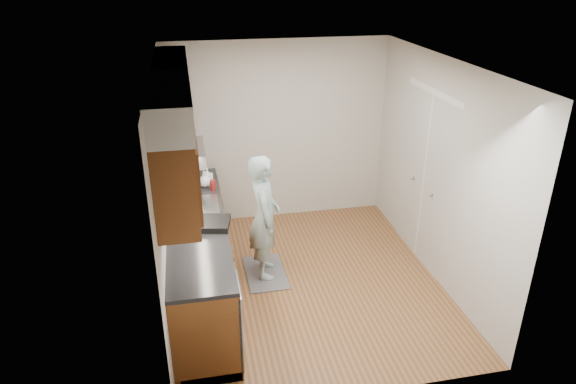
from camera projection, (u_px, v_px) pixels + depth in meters
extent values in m
plane|color=brown|center=(306.00, 281.00, 5.97)|extent=(3.50, 3.50, 0.00)
plane|color=white|center=(310.00, 63.00, 4.93)|extent=(3.50, 3.50, 0.00)
cube|color=#B7B5AC|center=(164.00, 194.00, 5.18)|extent=(0.02, 3.50, 2.50)
cube|color=#B7B5AC|center=(439.00, 172.00, 5.72)|extent=(0.02, 3.50, 2.50)
cube|color=#B7B5AC|center=(278.00, 133.00, 7.01)|extent=(3.00, 0.02, 2.50)
cube|color=brown|center=(199.00, 259.00, 5.57)|extent=(0.60, 2.80, 0.90)
cube|color=black|center=(195.00, 221.00, 5.37)|extent=(0.63, 2.80, 0.04)
cube|color=#B2B2B7|center=(196.00, 215.00, 5.56)|extent=(0.48, 0.68, 0.14)
cube|color=#B2B2B7|center=(195.00, 210.00, 5.54)|extent=(0.52, 0.72, 0.01)
cube|color=#B2B2B7|center=(238.00, 317.00, 4.63)|extent=(0.03, 0.60, 0.80)
cube|color=brown|center=(175.00, 139.00, 4.97)|extent=(0.33, 2.80, 0.75)
cube|color=silver|center=(170.00, 85.00, 4.75)|extent=(0.35, 2.80, 0.30)
cube|color=#A5A5AA|center=(184.00, 153.00, 5.93)|extent=(0.46, 0.75, 0.16)
cube|color=silver|center=(424.00, 180.00, 6.08)|extent=(0.02, 1.22, 2.05)
cube|color=slate|center=(265.00, 273.00, 6.12)|extent=(0.46, 0.78, 0.01)
imported|color=#8FABAE|center=(264.00, 209.00, 5.77)|extent=(0.45, 0.62, 1.68)
imported|color=white|center=(185.00, 178.00, 5.98)|extent=(0.13, 0.13, 0.29)
imported|color=white|center=(207.00, 176.00, 6.14)|extent=(0.14, 0.14, 0.21)
imported|color=white|center=(205.00, 179.00, 6.09)|extent=(0.20, 0.20, 0.19)
cylinder|color=red|center=(213.00, 185.00, 6.01)|extent=(0.07, 0.07, 0.12)
cylinder|color=#A5A5AA|center=(198.00, 186.00, 5.97)|extent=(0.08, 0.08, 0.13)
cube|color=black|center=(210.00, 223.00, 5.20)|extent=(0.45, 0.40, 0.06)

